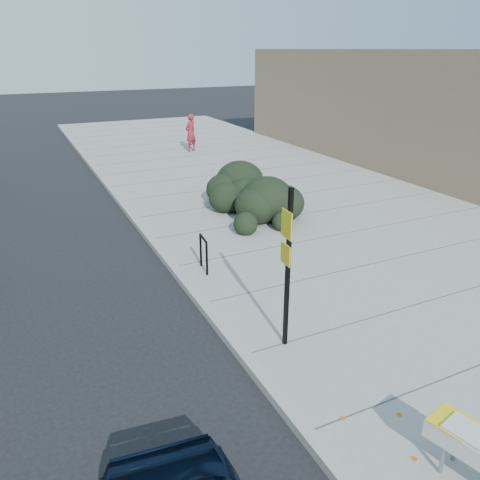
# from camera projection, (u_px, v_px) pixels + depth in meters

# --- Properties ---
(ground) EXTENTS (120.00, 120.00, 0.00)m
(ground) POSITION_uv_depth(u_px,v_px,m) (246.00, 362.00, 8.32)
(ground) COLOR black
(ground) RESTS_ON ground
(sidewalk_near) EXTENTS (11.20, 50.00, 0.15)m
(sidewalk_near) POSITION_uv_depth(u_px,v_px,m) (335.00, 223.00, 14.71)
(sidewalk_near) COLOR gray
(sidewalk_near) RESTS_ON ground
(curb_near) EXTENTS (0.22, 50.00, 0.17)m
(curb_near) POSITION_uv_depth(u_px,v_px,m) (163.00, 254.00, 12.46)
(curb_near) COLOR #9E9E99
(curb_near) RESTS_ON ground
(bike_rack) EXTENTS (0.11, 0.59, 0.87)m
(bike_rack) POSITION_uv_depth(u_px,v_px,m) (204.00, 251.00, 11.22)
(bike_rack) COLOR black
(bike_rack) RESTS_ON sidewalk_near
(sign_post) EXTENTS (0.11, 0.34, 2.96)m
(sign_post) POSITION_uv_depth(u_px,v_px,m) (287.00, 261.00, 7.95)
(sign_post) COLOR black
(sign_post) RESTS_ON sidewalk_near
(hedge) EXTENTS (3.17, 4.50, 1.53)m
(hedge) POSITION_uv_depth(u_px,v_px,m) (247.00, 189.00, 15.22)
(hedge) COLOR black
(hedge) RESTS_ON sidewalk_near
(pedestrian) EXTENTS (0.84, 0.75, 1.92)m
(pedestrian) POSITION_uv_depth(u_px,v_px,m) (191.00, 133.00, 24.32)
(pedestrian) COLOR maroon
(pedestrian) RESTS_ON sidewalk_near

